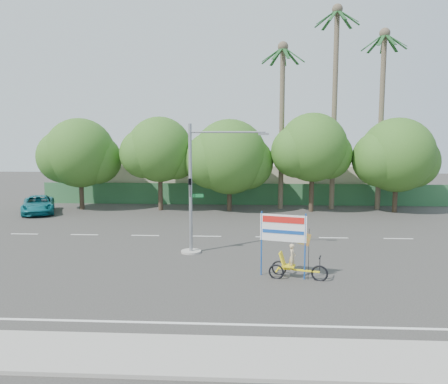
{
  "coord_description": "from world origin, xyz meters",
  "views": [
    {
      "loc": [
        0.6,
        -19.21,
        6.23
      ],
      "look_at": [
        -0.62,
        2.85,
        3.5
      ],
      "focal_mm": 35.0,
      "sensor_mm": 36.0,
      "label": 1
    }
  ],
  "objects": [
    {
      "name": "ground",
      "position": [
        0.0,
        0.0,
        0.0
      ],
      "size": [
        120.0,
        120.0,
        0.0
      ],
      "primitive_type": "plane",
      "color": "#33302D",
      "rests_on": "ground"
    },
    {
      "name": "sidewalk_near",
      "position": [
        0.0,
        -7.5,
        0.06
      ],
      "size": [
        50.0,
        2.4,
        0.12
      ],
      "primitive_type": "cube",
      "color": "gray",
      "rests_on": "ground"
    },
    {
      "name": "fence",
      "position": [
        0.0,
        21.5,
        1.0
      ],
      "size": [
        38.0,
        0.08,
        2.0
      ],
      "primitive_type": "cube",
      "color": "#336B3D",
      "rests_on": "ground"
    },
    {
      "name": "building_left",
      "position": [
        -10.0,
        26.0,
        2.0
      ],
      "size": [
        12.0,
        8.0,
        4.0
      ],
      "primitive_type": "cube",
      "color": "beige",
      "rests_on": "ground"
    },
    {
      "name": "building_right",
      "position": [
        8.0,
        26.0,
        1.8
      ],
      "size": [
        14.0,
        8.0,
        3.6
      ],
      "primitive_type": "cube",
      "color": "beige",
      "rests_on": "ground"
    },
    {
      "name": "tree_far_left",
      "position": [
        -14.05,
        18.0,
        4.76
      ],
      "size": [
        7.14,
        6.0,
        7.96
      ],
      "color": "#473828",
      "rests_on": "ground"
    },
    {
      "name": "tree_left",
      "position": [
        -7.05,
        18.0,
        5.06
      ],
      "size": [
        6.66,
        5.6,
        8.07
      ],
      "color": "#473828",
      "rests_on": "ground"
    },
    {
      "name": "tree_center",
      "position": [
        -1.05,
        18.0,
        4.47
      ],
      "size": [
        7.62,
        6.4,
        7.85
      ],
      "color": "#473828",
      "rests_on": "ground"
    },
    {
      "name": "tree_right",
      "position": [
        5.95,
        18.0,
        5.24
      ],
      "size": [
        6.9,
        5.8,
        8.36
      ],
      "color": "#473828",
      "rests_on": "ground"
    },
    {
      "name": "tree_far_right",
      "position": [
        12.95,
        18.0,
        4.64
      ],
      "size": [
        7.38,
        6.2,
        7.94
      ],
      "color": "#473828",
      "rests_on": "ground"
    },
    {
      "name": "palm_tall",
      "position": [
        8.0,
        19.5,
        10.46
      ],
      "size": [
        3.73,
        3.79,
        17.45
      ],
      "color": "#70604C",
      "rests_on": "ground"
    },
    {
      "name": "palm_mid",
      "position": [
        12.0,
        19.5,
        9.4
      ],
      "size": [
        3.73,
        3.79,
        15.45
      ],
      "color": "#70604C",
      "rests_on": "ground"
    },
    {
      "name": "palm_short",
      "position": [
        3.5,
        19.5,
        8.86
      ],
      "size": [
        3.73,
        3.79,
        14.45
      ],
      "color": "#70604C",
      "rests_on": "ground"
    },
    {
      "name": "traffic_signal",
      "position": [
        -2.2,
        3.98,
        2.92
      ],
      "size": [
        4.72,
        1.1,
        7.0
      ],
      "color": "gray",
      "rests_on": "ground"
    },
    {
      "name": "trike_billboard",
      "position": [
        2.46,
        -0.09,
        1.21
      ],
      "size": [
        2.97,
        1.17,
        3.01
      ],
      "rotation": [
        0.0,
        0.0,
        -0.27
      ],
      "color": "black",
      "rests_on": "ground"
    },
    {
      "name": "pickup_truck",
      "position": [
        -16.84,
        15.76,
        0.73
      ],
      "size": [
        4.35,
        5.82,
        1.47
      ],
      "primitive_type": "imported",
      "rotation": [
        0.0,
        0.0,
        0.41
      ],
      "color": "#106974",
      "rests_on": "ground"
    }
  ]
}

